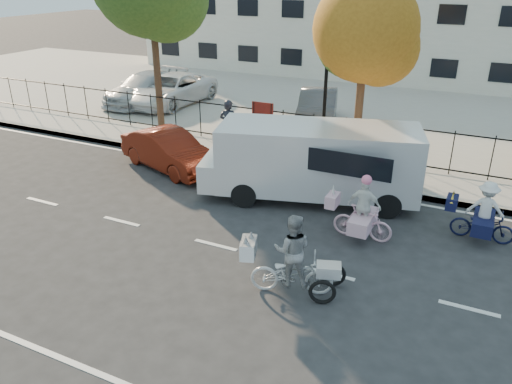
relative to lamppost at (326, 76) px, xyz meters
The scene contains 19 objects.
ground 7.50m from the lamppost, 94.21° to the right, with size 120.00×120.00×0.00m, color #333334.
road_markings 7.49m from the lamppost, 94.21° to the right, with size 60.00×9.52×0.01m, color silver, non-canonical shape.
curb 3.54m from the lamppost, 105.95° to the right, with size 60.00×0.10×0.15m, color #A8A399.
sidewalk 3.16m from the lamppost, 125.54° to the right, with size 60.00×2.20×0.15m, color #A8A399.
parking_lot 8.76m from the lamppost, 93.49° to the left, with size 60.00×15.60×0.15m, color #A8A399.
iron_fence 2.30m from the lamppost, 141.34° to the left, with size 58.00×0.06×1.50m, color black, non-canonical shape.
building 18.21m from the lamppost, 91.57° to the left, with size 34.00×10.00×6.00m, color silver.
lamppost is the anchor object (origin of this frame).
street_sign 2.90m from the lamppost, behind, with size 0.85×0.06×1.80m.
zebra_trike 8.42m from the lamppost, 75.84° to the right, with size 2.15×1.34×1.85m.
unicorn_bike 6.08m from the lamppost, 60.94° to the right, with size 1.74×1.20×1.77m.
bull_bike 7.01m from the lamppost, 33.25° to the right, with size 1.72×1.17×1.61m.
white_van 3.61m from the lamppost, 76.43° to the right, with size 6.79×3.63×2.25m.
red_sedan 5.92m from the lamppost, 147.75° to the right, with size 1.41×4.06×1.34m, color #5B170A.
pedestrian 4.03m from the lamppost, 170.00° to the right, with size 0.70×0.46×1.92m, color black.
lot_car_a 11.65m from the lamppost, 159.57° to the left, with size 2.07×5.09×1.48m, color #B7BBC0.
lot_car_b 10.49m from the lamppost, 155.35° to the left, with size 2.45×5.31×1.48m, color white.
lot_car_c 4.94m from the lamppost, 111.41° to the left, with size 1.56×4.46×1.47m, color #474A4F.
tree_mid 1.89m from the lamppost, 25.89° to the left, with size 3.49×3.45×6.33m.
Camera 1 is at (5.65, -9.45, 6.40)m, focal length 35.00 mm.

